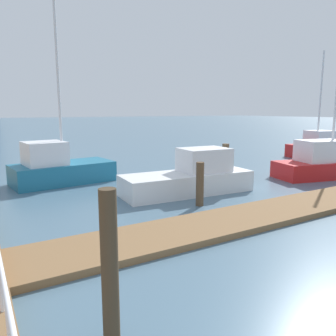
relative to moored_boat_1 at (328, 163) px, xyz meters
The scene contains 9 objects.
ground_plane 14.61m from the moored_boat_1, 147.37° to the left, with size 300.00×300.00×0.00m, color slate.
floating_dock 8.80m from the moored_boat_1, 159.92° to the right, with size 15.10×2.00×0.18m, color olive.
dock_piling_0 5.50m from the moored_boat_1, 158.45° to the left, with size 0.33×0.33×1.79m, color brown.
dock_piling_1 8.82m from the moored_boat_1, behind, with size 0.28×0.28×1.58m, color brown.
dock_piling_3 15.40m from the moored_boat_1, 156.42° to the right, with size 0.25×0.25×2.35m, color #473826.
moored_boat_1 is the anchor object (origin of this frame).
moored_boat_2 7.99m from the moored_boat_1, 39.12° to the left, with size 4.41×2.70×7.53m.
moored_boat_3 7.99m from the moored_boat_1, behind, with size 5.59×2.17×1.83m.
moored_boat_4 13.43m from the moored_boat_1, 156.12° to the left, with size 4.75×2.64×9.54m.
Camera 1 is at (-3.30, 1.82, 3.39)m, focal length 35.41 mm.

